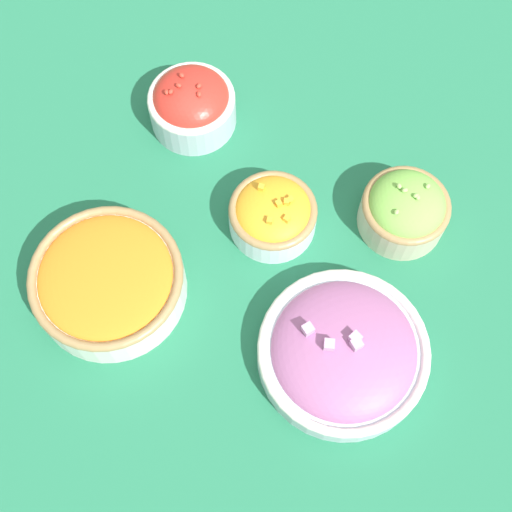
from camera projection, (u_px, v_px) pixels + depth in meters
name	position (u px, v px, depth m)	size (l,w,h in m)	color
ground_plane	(256.00, 265.00, 0.94)	(3.00, 3.00, 0.00)	#23704C
bowl_red_onion	(343.00, 351.00, 0.87)	(0.21, 0.21, 0.07)	#B2C1CC
bowl_carrots	(108.00, 281.00, 0.89)	(0.19, 0.19, 0.06)	silver
bowl_squash	(273.00, 214.00, 0.93)	(0.12, 0.12, 0.07)	silver
bowl_cherry_tomatoes	(192.00, 104.00, 0.99)	(0.12, 0.12, 0.09)	#B2C1CC
bowl_lettuce	(405.00, 209.00, 0.93)	(0.12, 0.12, 0.08)	beige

